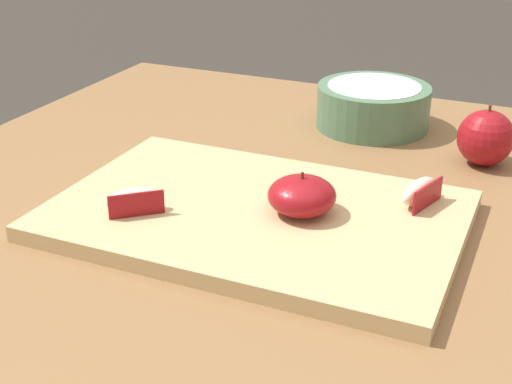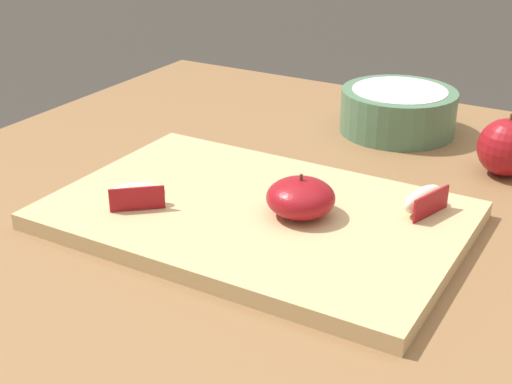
% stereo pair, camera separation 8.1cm
% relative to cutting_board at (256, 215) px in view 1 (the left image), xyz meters
% --- Properties ---
extents(dining_table, '(1.13, 0.94, 0.75)m').
position_rel_cutting_board_xyz_m(dining_table, '(0.06, 0.09, -0.12)').
color(dining_table, brown).
rests_on(dining_table, ground_plane).
extents(cutting_board, '(0.46, 0.30, 0.02)m').
position_rel_cutting_board_xyz_m(cutting_board, '(0.00, 0.00, 0.00)').
color(cutting_board, tan).
rests_on(cutting_board, dining_table).
extents(apple_half_skin_up, '(0.08, 0.08, 0.05)m').
position_rel_cutting_board_xyz_m(apple_half_skin_up, '(0.05, 0.01, 0.03)').
color(apple_half_skin_up, maroon).
rests_on(apple_half_skin_up, cutting_board).
extents(apple_wedge_middle, '(0.04, 0.07, 0.03)m').
position_rel_cutting_board_xyz_m(apple_wedge_middle, '(0.17, 0.08, 0.02)').
color(apple_wedge_middle, '#F4EACC').
rests_on(apple_wedge_middle, cutting_board).
extents(apple_wedge_back, '(0.06, 0.06, 0.03)m').
position_rel_cutting_board_xyz_m(apple_wedge_back, '(-0.12, -0.06, 0.02)').
color(apple_wedge_back, '#F4EACC').
rests_on(apple_wedge_back, cutting_board).
extents(whole_apple_red_delicious, '(0.08, 0.08, 0.08)m').
position_rel_cutting_board_xyz_m(whole_apple_red_delicious, '(0.21, 0.28, 0.03)').
color(whole_apple_red_delicious, maroon).
rests_on(whole_apple_red_delicious, dining_table).
extents(ceramic_fruit_bowl, '(0.17, 0.17, 0.07)m').
position_rel_cutting_board_xyz_m(ceramic_fruit_bowl, '(0.03, 0.37, 0.03)').
color(ceramic_fruit_bowl, '#4C7556').
rests_on(ceramic_fruit_bowl, dining_table).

